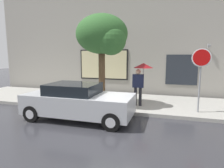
# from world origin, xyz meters

# --- Properties ---
(ground_plane) EXTENTS (60.00, 60.00, 0.00)m
(ground_plane) POSITION_xyz_m (0.00, 0.00, 0.00)
(ground_plane) COLOR #333338
(sidewalk) EXTENTS (20.00, 4.00, 0.15)m
(sidewalk) POSITION_xyz_m (0.00, 3.00, 0.07)
(sidewalk) COLOR #A3A099
(sidewalk) RESTS_ON ground
(building_facade) EXTENTS (20.00, 0.67, 7.00)m
(building_facade) POSITION_xyz_m (-0.01, 5.50, 3.48)
(building_facade) COLOR #9E998E
(building_facade) RESTS_ON ground
(parked_car) EXTENTS (4.30, 1.88, 1.44)m
(parked_car) POSITION_xyz_m (-1.34, -0.05, 0.72)
(parked_car) COLOR #B7BABF
(parked_car) RESTS_ON ground
(fire_hydrant) EXTENTS (0.30, 0.44, 0.72)m
(fire_hydrant) POSITION_xyz_m (-2.80, 1.98, 0.50)
(fire_hydrant) COLOR white
(fire_hydrant) RESTS_ON sidewalk
(pedestrian_with_umbrella) EXTENTS (0.95, 0.92, 2.04)m
(pedestrian_with_umbrella) POSITION_xyz_m (0.86, 2.15, 1.73)
(pedestrian_with_umbrella) COLOR black
(pedestrian_with_umbrella) RESTS_ON sidewalk
(street_tree) EXTENTS (2.47, 2.10, 4.31)m
(street_tree) POSITION_xyz_m (-0.89, 1.81, 3.43)
(street_tree) COLOR #4C3823
(street_tree) RESTS_ON sidewalk
(stop_sign) EXTENTS (0.76, 0.10, 2.68)m
(stop_sign) POSITION_xyz_m (3.35, 1.77, 2.04)
(stop_sign) COLOR gray
(stop_sign) RESTS_ON sidewalk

